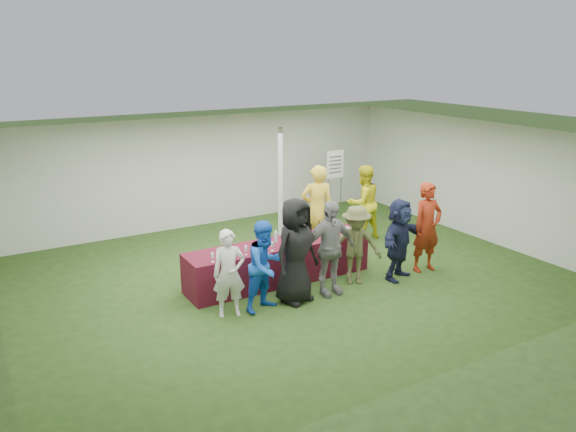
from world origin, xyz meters
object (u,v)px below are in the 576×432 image
wine_list_sign (335,170)px  customer_1 (266,266)px  customer_0 (229,274)px  customer_5 (399,239)px  customer_4 (356,245)px  customer_6 (427,227)px  staff_back (363,203)px  dump_bucket (356,228)px  customer_3 (329,248)px  staff_pourer (317,209)px  customer_2 (296,251)px  serving_table (279,262)px

wine_list_sign → customer_1: size_ratio=1.16×
customer_0 → customer_5: bearing=11.9°
customer_4 → customer_5: bearing=8.8°
customer_0 → customer_1: 0.63m
customer_0 → customer_6: bearing=13.1°
customer_1 → customer_0: bearing=155.0°
staff_back → customer_6: (-0.11, -2.18, 0.03)m
customer_5 → customer_4: bearing=142.9°
dump_bucket → customer_5: customer_5 is taller
customer_3 → customer_4: (0.69, 0.15, -0.11)m
customer_3 → customer_1: bearing=-178.8°
customer_1 → customer_5: customer_5 is taller
dump_bucket → wine_list_sign: (1.56, 2.99, 0.48)m
wine_list_sign → staff_pourer: (-1.69, -1.77, -0.36)m
customer_0 → customer_5: 3.44m
staff_pourer → customer_0: staff_pourer is taller
dump_bucket → customer_6: size_ratio=0.14×
customer_4 → customer_6: (1.59, -0.18, 0.14)m
dump_bucket → customer_6: bearing=-34.2°
customer_3 → customer_6: (2.28, -0.03, 0.03)m
staff_pourer → customer_2: 2.56m
staff_back → customer_3: staff_back is taller
customer_1 → customer_6: (3.55, -0.04, 0.11)m
staff_back → customer_3: size_ratio=1.00×
dump_bucket → customer_5: bearing=-64.1°
staff_back → customer_4: (-1.70, -2.00, -0.11)m
serving_table → customer_2: 1.09m
wine_list_sign → customer_0: (-4.59, -3.63, -0.58)m
customer_4 → wine_list_sign: bearing=84.5°
customer_5 → serving_table: bearing=130.8°
customer_0 → customer_4: (2.58, 0.04, 0.02)m
customer_0 → customer_4: size_ratio=0.98×
wine_list_sign → customer_2: customer_2 is taller
customer_6 → dump_bucket: bearing=149.3°
customer_2 → customer_6: bearing=-17.3°
customer_0 → customer_2: bearing=11.7°
wine_list_sign → customer_3: bearing=-125.9°
serving_table → customer_4: (1.18, -0.81, 0.38)m
wine_list_sign → customer_5: (-1.16, -3.81, -0.53)m
staff_pourer → customer_6: 2.36m
serving_table → customer_2: customer_2 is taller
serving_table → customer_0: bearing=-148.7°
staff_back → customer_5: bearing=68.9°
staff_back → customer_2: size_ratio=0.93×
staff_pourer → customer_1: 3.01m
dump_bucket → staff_back: (1.25, 1.41, 0.03)m
customer_2 → staff_pourer: bearing=32.8°
staff_pourer → customer_5: bearing=125.2°
customer_0 → customer_4: 2.58m
dump_bucket → customer_3: size_ratio=0.14×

